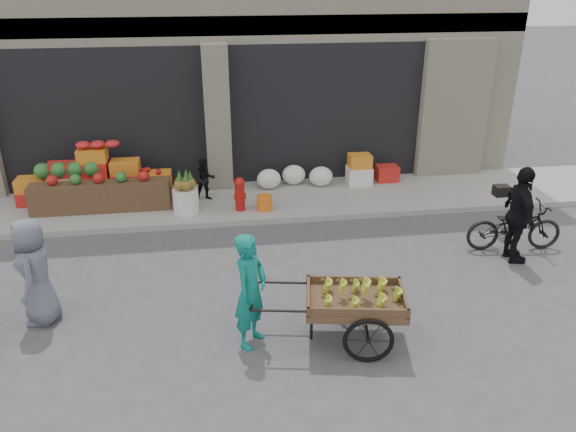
{
  "coord_description": "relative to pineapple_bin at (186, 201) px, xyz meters",
  "views": [
    {
      "loc": [
        -0.18,
        -7.16,
        4.75
      ],
      "look_at": [
        0.97,
        0.92,
        1.1
      ],
      "focal_mm": 35.0,
      "sensor_mm": 36.0,
      "label": 1
    }
  ],
  "objects": [
    {
      "name": "pineapple_bin",
      "position": [
        0.0,
        0.0,
        0.0
      ],
      "size": [
        0.52,
        0.52,
        0.5
      ],
      "primitive_type": "cylinder",
      "color": "silver",
      "rests_on": "sidewalk"
    },
    {
      "name": "banana_cart",
      "position": [
        2.32,
        -4.53,
        0.32
      ],
      "size": [
        2.37,
        1.28,
        0.94
      ],
      "rotation": [
        0.0,
        0.0,
        -0.18
      ],
      "color": "brown",
      "rests_on": "ground"
    },
    {
      "name": "ground",
      "position": [
        0.75,
        -3.6,
        -0.37
      ],
      "size": [
        80.0,
        80.0,
        0.0
      ],
      "primitive_type": "plane",
      "color": "#424244",
      "rests_on": "ground"
    },
    {
      "name": "seated_person",
      "position": [
        0.4,
        0.6,
        0.21
      ],
      "size": [
        0.51,
        0.43,
        0.93
      ],
      "primitive_type": "imported",
      "rotation": [
        0.0,
        0.0,
        0.17
      ],
      "color": "black",
      "rests_on": "sidewalk"
    },
    {
      "name": "sidewalk",
      "position": [
        0.75,
        0.5,
        -0.31
      ],
      "size": [
        18.0,
        2.2,
        0.12
      ],
      "primitive_type": "cube",
      "color": "gray",
      "rests_on": "ground"
    },
    {
      "name": "cyclist",
      "position": [
        5.71,
        -2.68,
        0.49
      ],
      "size": [
        0.52,
        1.05,
        1.72
      ],
      "primitive_type": "imported",
      "rotation": [
        0.0,
        0.0,
        1.47
      ],
      "color": "black",
      "rests_on": "ground"
    },
    {
      "name": "building",
      "position": [
        0.75,
        4.43,
        3.0
      ],
      "size": [
        14.0,
        6.45,
        7.0
      ],
      "color": "beige",
      "rests_on": "ground"
    },
    {
      "name": "fire_hydrant",
      "position": [
        1.1,
        -0.05,
        0.13
      ],
      "size": [
        0.22,
        0.22,
        0.71
      ],
      "color": "#A5140F",
      "rests_on": "sidewalk"
    },
    {
      "name": "bicycle",
      "position": [
        5.91,
        -2.28,
        0.08
      ],
      "size": [
        1.76,
        0.76,
        0.9
      ],
      "primitive_type": "imported",
      "rotation": [
        0.0,
        0.0,
        1.47
      ],
      "color": "black",
      "rests_on": "ground"
    },
    {
      "name": "vendor_woman",
      "position": [
        0.98,
        -4.39,
        0.45
      ],
      "size": [
        0.65,
        0.72,
        1.64
      ],
      "primitive_type": "imported",
      "rotation": [
        0.0,
        0.0,
        1.01
      ],
      "color": "#0E7165",
      "rests_on": "ground"
    },
    {
      "name": "vendor_grey",
      "position": [
        -1.99,
        -3.42,
        0.43
      ],
      "size": [
        0.51,
        0.79,
        1.61
      ],
      "primitive_type": "imported",
      "rotation": [
        0.0,
        0.0,
        -1.57
      ],
      "color": "slate",
      "rests_on": "ground"
    },
    {
      "name": "right_bay_goods",
      "position": [
        3.36,
        1.1,
        0.04
      ],
      "size": [
        3.35,
        0.6,
        0.7
      ],
      "color": "silver",
      "rests_on": "sidewalk"
    },
    {
      "name": "orange_bucket",
      "position": [
        1.6,
        -0.1,
        -0.1
      ],
      "size": [
        0.32,
        0.32,
        0.3
      ],
      "primitive_type": "cylinder",
      "color": "orange",
      "rests_on": "sidewalk"
    },
    {
      "name": "fruit_display",
      "position": [
        -1.73,
        0.78,
        0.3
      ],
      "size": [
        3.1,
        1.12,
        1.24
      ],
      "color": "red",
      "rests_on": "sidewalk"
    }
  ]
}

